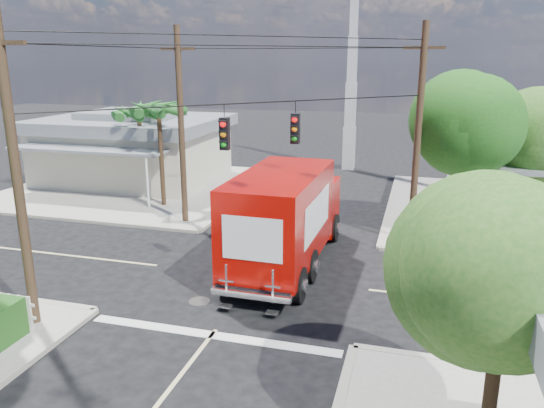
% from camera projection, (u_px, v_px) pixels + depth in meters
% --- Properties ---
extents(ground, '(120.00, 120.00, 0.00)m').
position_uv_depth(ground, '(257.00, 277.00, 19.09)').
color(ground, black).
rests_on(ground, ground).
extents(sidewalk_ne, '(14.12, 14.12, 0.14)m').
position_uv_depth(sidewalk_ne, '(531.00, 215.00, 26.30)').
color(sidewalk_ne, gray).
rests_on(sidewalk_ne, ground).
extents(sidewalk_nw, '(14.12, 14.12, 0.14)m').
position_uv_depth(sidewalk_nw, '(139.00, 187.00, 32.02)').
color(sidewalk_nw, gray).
rests_on(sidewalk_nw, ground).
extents(road_markings, '(32.00, 32.00, 0.01)m').
position_uv_depth(road_markings, '(244.00, 294.00, 17.73)').
color(road_markings, beige).
rests_on(road_markings, ground).
extents(building_nw, '(10.80, 10.20, 4.30)m').
position_uv_depth(building_nw, '(134.00, 147.00, 33.21)').
color(building_nw, beige).
rests_on(building_nw, sidewalk_nw).
extents(radio_tower, '(0.80, 0.80, 17.00)m').
position_uv_depth(radio_tower, '(351.00, 88.00, 35.99)').
color(radio_tower, silver).
rests_on(radio_tower, ground).
extents(tree_ne_front, '(4.21, 4.14, 6.66)m').
position_uv_depth(tree_ne_front, '(468.00, 128.00, 22.18)').
color(tree_ne_front, '#422D1C').
rests_on(tree_ne_front, sidewalk_ne).
extents(tree_ne_back, '(3.77, 3.66, 5.82)m').
position_uv_depth(tree_ne_back, '(525.00, 137.00, 23.70)').
color(tree_ne_back, '#422D1C').
rests_on(tree_ne_back, sidewalk_ne).
extents(tree_se, '(3.67, 3.54, 5.62)m').
position_uv_depth(tree_se, '(508.00, 267.00, 9.46)').
color(tree_se, '#422D1C').
rests_on(tree_se, sidewalk_se).
extents(palm_nw_front, '(3.01, 3.08, 5.59)m').
position_uv_depth(palm_nw_front, '(159.00, 111.00, 26.67)').
color(palm_nw_front, '#422D1C').
rests_on(palm_nw_front, sidewalk_nw).
extents(palm_nw_back, '(3.01, 3.08, 5.19)m').
position_uv_depth(palm_nw_back, '(139.00, 114.00, 28.68)').
color(palm_nw_back, '#422D1C').
rests_on(palm_nw_back, sidewalk_nw).
extents(utility_poles, '(12.00, 10.68, 9.00)m').
position_uv_depth(utility_poles, '(228.00, 140.00, 19.75)').
color(utility_poles, '#473321').
rests_on(utility_poles, ground).
extents(vending_boxes, '(1.90, 0.50, 1.10)m').
position_uv_depth(vending_boxes, '(443.00, 224.00, 22.95)').
color(vending_boxes, '#A4090D').
rests_on(vending_boxes, sidewalk_ne).
extents(delivery_truck, '(2.92, 8.71, 3.74)m').
position_uv_depth(delivery_truck, '(286.00, 217.00, 19.70)').
color(delivery_truck, black).
rests_on(delivery_truck, ground).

